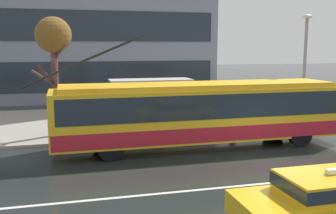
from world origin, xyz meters
The scene contains 10 objects.
ground_plane centered at (0.00, 0.00, 0.00)m, with size 160.00×160.00×0.00m, color #202625.
sidewalk_slab centered at (0.00, 10.34, 0.07)m, with size 80.00×10.00×0.14m, color gray.
lane_centre_line centered at (0.00, -1.20, 0.00)m, with size 72.00×0.14×0.01m, color silver.
trolleybus centered at (-1.98, 3.74, 1.54)m, with size 13.45×2.68×4.77m.
taxi_oncoming_near centered at (-1.49, -4.17, 0.70)m, with size 4.40×1.86×1.39m.
bus_shelter centered at (-3.42, 7.43, 2.02)m, with size 4.12×1.52×2.57m.
pedestrian_at_shelter centered at (1.61, 8.32, 1.16)m, with size 0.45×0.45×1.72m.
pedestrian_approaching_curb centered at (-2.77, 7.91, 1.71)m, with size 1.03×1.03×1.98m.
street_lamp centered at (4.62, 6.14, 3.65)m, with size 0.60×0.32×5.84m.
street_tree_bare centered at (-8.04, 6.98, 4.61)m, with size 1.93×2.13×5.56m.
Camera 1 is at (-7.46, -11.91, 4.29)m, focal length 41.59 mm.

